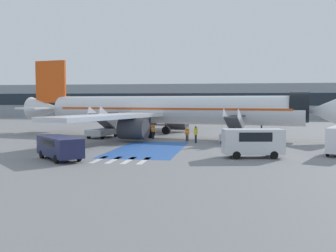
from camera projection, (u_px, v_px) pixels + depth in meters
The scene contains 17 objects.
ground_plane at pixel (180, 136), 50.39m from camera, with size 600.00×600.00×0.00m, color slate.
apron_leadline_yellow at pixel (170, 136), 50.06m from camera, with size 0.20×76.55×0.01m, color gold.
apron_stand_patch_blue at pixel (148, 149), 37.15m from camera, with size 6.27×13.30×0.01m, color #2856A8.
apron_walkway_bar_0 at pixel (99, 159), 30.60m from camera, with size 0.44×3.60×0.01m, color silver.
apron_walkway_bar_1 at pixel (114, 160), 30.40m from camera, with size 0.44×3.60×0.01m, color silver.
apron_walkway_bar_2 at pixel (129, 160), 30.21m from camera, with size 0.44×3.60×0.01m, color silver.
apron_walkway_bar_3 at pixel (144, 161), 30.01m from camera, with size 0.44×3.60×0.01m, color silver.
airliner at pixel (165, 110), 50.11m from camera, with size 41.56×36.64×10.21m.
boarding_stairs_forward at pixel (234, 134), 42.90m from camera, with size 3.06×5.50×3.75m.
boarding_stairs_aft at pixel (103, 130), 48.49m from camera, with size 3.06×5.50×3.89m.
fuel_tanker at pixel (158, 115), 74.35m from camera, with size 9.65×3.00×3.56m.
service_van_0 at pixel (60, 146), 30.40m from camera, with size 5.01×4.95×1.79m.
service_van_2 at pixel (253, 141), 31.54m from camera, with size 5.05×2.80×2.31m.
ground_crew_0 at pixel (153, 130), 46.92m from camera, with size 0.48×0.44×1.78m.
ground_crew_1 at pixel (187, 133), 44.02m from camera, with size 0.48×0.35×1.62m.
ground_crew_2 at pixel (196, 133), 42.16m from camera, with size 0.37×0.48×1.87m.
terminal_building at pixel (179, 101), 107.61m from camera, with size 134.93×12.10×8.84m.
Camera 1 is at (6.75, -49.76, 4.62)m, focal length 42.00 mm.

